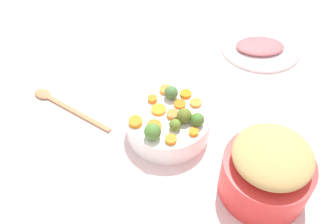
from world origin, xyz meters
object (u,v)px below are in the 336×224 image
ham_plate (260,46)px  metal_pot (265,177)px  wooden_spoon (59,103)px  serving_bowl_carrots (168,123)px

ham_plate → metal_pot: bearing=-58.2°
metal_pot → wooden_spoon: 0.62m
metal_pot → wooden_spoon: (-0.60, -0.15, -0.05)m
wooden_spoon → ham_plate: size_ratio=1.06×
serving_bowl_carrots → ham_plate: 0.49m
serving_bowl_carrots → metal_pot: size_ratio=1.08×
metal_pot → wooden_spoon: metal_pot is taller
wooden_spoon → ham_plate: 0.69m
metal_pot → ham_plate: size_ratio=0.76×
metal_pot → ham_plate: 0.56m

